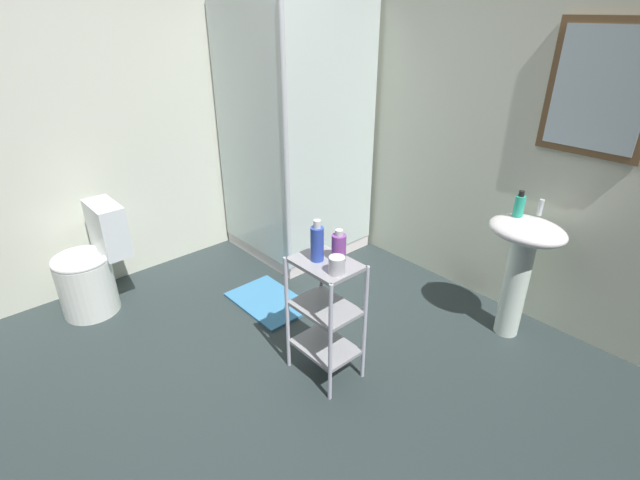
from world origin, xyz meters
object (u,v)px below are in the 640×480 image
hand_soap_bottle (519,205)px  rinse_cup (337,265)px  pedestal_sink (522,255)px  conditioner_bottle_purple (339,247)px  shampoo_bottle_blue (317,243)px  toilet (92,269)px  shower_stall (295,202)px  storage_cart (325,310)px  bath_mat (269,301)px

hand_soap_bottle → rinse_cup: 1.25m
pedestal_sink → hand_soap_bottle: hand_soap_bottle is taller
conditioner_bottle_purple → shampoo_bottle_blue: size_ratio=0.77×
toilet → shower_stall: bearing=81.0°
hand_soap_bottle → conditioner_bottle_purple: size_ratio=0.90×
storage_cart → conditioner_bottle_purple: size_ratio=4.19×
pedestal_sink → toilet: 2.84m
conditioner_bottle_purple → hand_soap_bottle: bearing=69.5°
storage_cart → rinse_cup: bearing=-17.2°
shower_stall → pedestal_sink: size_ratio=2.47×
shower_stall → pedestal_sink: 1.86m
storage_cart → shower_stall: bearing=147.0°
hand_soap_bottle → pedestal_sink: bearing=-9.4°
rinse_cup → storage_cart: bearing=162.8°
pedestal_sink → conditioner_bottle_purple: 1.22m
hand_soap_bottle → shampoo_bottle_blue: shampoo_bottle_blue is taller
conditioner_bottle_purple → bath_mat: (-0.83, 0.11, -0.81)m
toilet → conditioner_bottle_purple: bearing=27.4°
rinse_cup → bath_mat: rinse_cup is taller
conditioner_bottle_purple → shampoo_bottle_blue: shampoo_bottle_blue is taller
shower_stall → bath_mat: 0.95m
pedestal_sink → rinse_cup: (-0.40, -1.19, 0.21)m
toilet → shampoo_bottle_blue: bearing=26.2°
storage_cart → rinse_cup: size_ratio=8.00×
bath_mat → hand_soap_bottle: bearing=38.4°
toilet → shampoo_bottle_blue: 1.76m
toilet → hand_soap_bottle: hand_soap_bottle is taller
storage_cart → pedestal_sink: bearing=65.4°
bath_mat → shower_stall: bearing=126.8°
rinse_cup → pedestal_sink: bearing=71.2°
conditioner_bottle_purple → bath_mat: size_ratio=0.29×
shower_stall → toilet: 1.64m
storage_cart → shampoo_bottle_blue: 0.41m
shower_stall → storage_cart: shower_stall is taller
rinse_cup → hand_soap_bottle: bearing=75.1°
pedestal_sink → conditioner_bottle_purple: size_ratio=4.58×
pedestal_sink → hand_soap_bottle: bearing=170.6°
shampoo_bottle_blue → pedestal_sink: bearing=63.9°
pedestal_sink → bath_mat: size_ratio=1.35×
storage_cart → hand_soap_bottle: size_ratio=4.68×
storage_cart → bath_mat: bearing=167.6°
shower_stall → bath_mat: (0.50, -0.67, -0.45)m
shower_stall → conditioner_bottle_purple: bearing=-30.4°
storage_cart → shampoo_bottle_blue: shampoo_bottle_blue is taller
storage_cart → bath_mat: size_ratio=1.23×
conditioner_bottle_purple → shampoo_bottle_blue: bearing=-133.5°
toilet → conditioner_bottle_purple: size_ratio=4.30×
shower_stall → hand_soap_bottle: size_ratio=12.64×
shower_stall → rinse_cup: size_ratio=21.61×
pedestal_sink → shampoo_bottle_blue: size_ratio=3.53×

